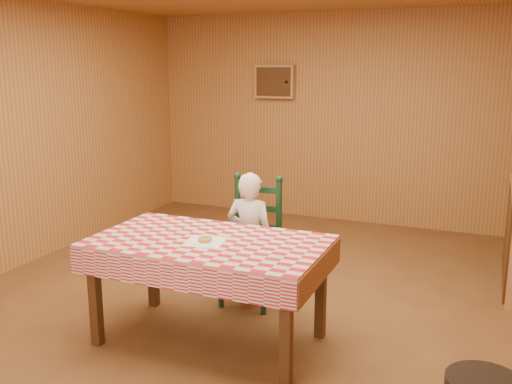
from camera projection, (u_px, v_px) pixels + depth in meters
ground at (247, 309)px, 4.70m from camera, size 6.00×6.00×0.00m
cabin_walls at (271, 82)px, 4.78m from camera, size 5.10×6.05×2.65m
dining_table at (209, 251)px, 4.02m from camera, size 1.66×0.96×0.77m
ladder_chair at (253, 244)px, 4.77m from camera, size 0.44×0.40×1.08m
seated_child at (250, 239)px, 4.71m from camera, size 0.41×0.27×1.12m
napkin at (205, 242)px, 3.96m from camera, size 0.30×0.30×0.00m
donut at (205, 239)px, 3.96m from camera, size 0.10×0.10×0.03m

